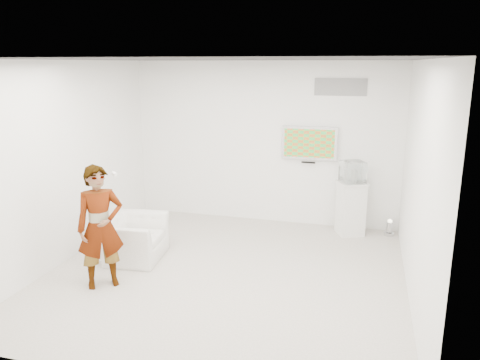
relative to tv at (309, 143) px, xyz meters
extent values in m
cube|color=beige|center=(-0.85, -2.45, -1.55)|extent=(5.00, 5.00, 0.01)
cube|color=#2E2E31|center=(-0.85, -2.45, 1.45)|extent=(5.00, 5.00, 0.01)
cube|color=white|center=(-0.85, 0.05, -0.05)|extent=(5.00, 0.01, 3.00)
cube|color=white|center=(-0.85, -4.95, -0.05)|extent=(5.00, 0.01, 3.00)
cube|color=white|center=(-3.35, -2.45, -0.05)|extent=(0.01, 5.00, 3.00)
cube|color=white|center=(1.65, -2.45, -0.05)|extent=(0.01, 5.00, 3.00)
cube|color=silver|center=(0.00, 0.00, 0.00)|extent=(1.00, 0.08, 0.60)
cube|color=gray|center=(0.50, 0.04, 1.00)|extent=(0.90, 0.02, 0.30)
imported|color=white|center=(-2.35, -3.22, -0.71)|extent=(0.73, 0.70, 1.67)
imported|color=white|center=(-2.39, -2.29, -1.23)|extent=(0.96, 1.07, 0.64)
cube|color=white|center=(0.80, -0.30, -1.08)|extent=(0.61, 0.61, 0.95)
cylinder|color=silver|center=(1.48, -0.20, -1.41)|extent=(0.23, 0.23, 0.28)
cube|color=white|center=(0.80, -0.30, -0.42)|extent=(0.49, 0.49, 0.36)
cube|color=white|center=(0.80, -0.30, -0.48)|extent=(0.13, 0.17, 0.23)
cube|color=white|center=(-2.25, -2.95, -0.04)|extent=(0.13, 0.14, 0.04)
camera|label=1|loc=(1.00, -8.39, 1.40)|focal=35.00mm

